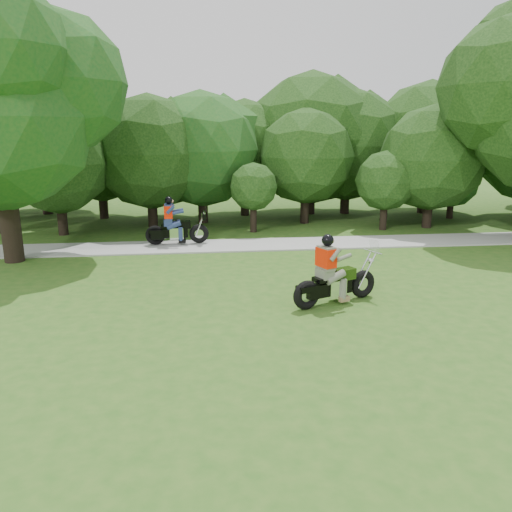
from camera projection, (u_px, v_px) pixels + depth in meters
name	position (u px, v px, depth m)	size (l,w,h in m)	color
ground	(351.00, 313.00, 12.92)	(100.00, 100.00, 0.00)	#285718
walkway	(293.00, 244.00, 20.61)	(60.00, 2.20, 0.06)	gray
tree_line	(270.00, 148.00, 26.10)	(39.51, 12.40, 7.73)	black
chopper_motorcycle	(332.00, 279.00, 13.42)	(2.65, 1.50, 1.96)	black
touring_motorcycle	(173.00, 227.00, 20.26)	(2.57, 0.82, 1.96)	black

